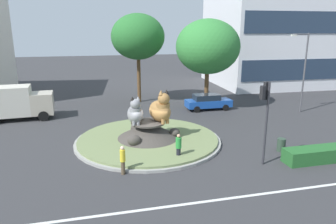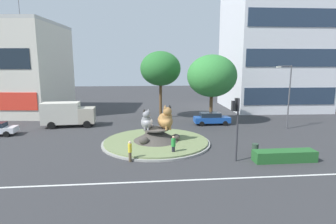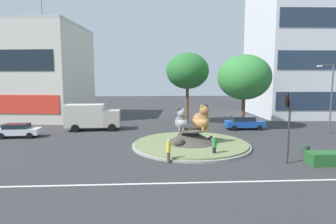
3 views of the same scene
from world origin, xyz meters
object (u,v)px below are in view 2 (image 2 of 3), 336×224
pedestrian_green_shirt (173,145)px  streetlight_arm (288,93)px  cat_statue_grey (147,121)px  broadleaf_tree_behind_island (160,69)px  delivery_box_truck (67,114)px  cat_statue_tabby (166,120)px  office_tower (274,25)px  second_tree_near_tower (212,76)px  litter_bin (255,149)px  pedestrian_yellow_shirt (130,151)px  traffic_light_mast (236,116)px  sedan_on_far_lane (211,118)px

pedestrian_green_shirt → streetlight_arm: bearing=26.7°
cat_statue_grey → broadleaf_tree_behind_island: size_ratio=0.22×
broadleaf_tree_behind_island → delivery_box_truck: broadleaf_tree_behind_island is taller
pedestrian_green_shirt → cat_statue_grey: bearing=118.0°
cat_statue_tabby → office_tower: 32.54m
streetlight_arm → pedestrian_green_shirt: size_ratio=4.51×
second_tree_near_tower → office_tower: bearing=41.3°
cat_statue_tabby → cat_statue_grey: bearing=-108.9°
streetlight_arm → delivery_box_truck: (-27.02, 3.76, -2.76)m
pedestrian_green_shirt → litter_bin: pedestrian_green_shirt is taller
pedestrian_green_shirt → litter_bin: bearing=-5.2°
second_tree_near_tower → pedestrian_yellow_shirt: second_tree_near_tower is taller
cat_statue_grey → pedestrian_green_shirt: bearing=34.9°
cat_statue_tabby → delivery_box_truck: bearing=-143.8°
traffic_light_mast → pedestrian_yellow_shirt: (-8.44, 0.57, -2.82)m
cat_statue_tabby → delivery_box_truck: size_ratio=0.42×
traffic_light_mast → litter_bin: 4.36m
cat_statue_grey → streetlight_arm: size_ratio=0.27×
office_tower → second_tree_near_tower: 20.78m
pedestrian_green_shirt → sedan_on_far_lane: pedestrian_green_shirt is taller
cat_statue_grey → streetlight_arm: (17.09, 4.84, 2.15)m
pedestrian_yellow_shirt → sedan_on_far_lane: size_ratio=0.37×
streetlight_arm → office_tower: bearing=-114.1°
second_tree_near_tower → pedestrian_green_shirt: size_ratio=5.33×
traffic_light_mast → litter_bin: size_ratio=5.68×
traffic_light_mast → second_tree_near_tower: 14.68m
second_tree_near_tower → sedan_on_far_lane: size_ratio=1.95×
office_tower → sedan_on_far_lane: bearing=-135.1°
pedestrian_green_shirt → delivery_box_truck: bearing=131.7°
office_tower → sedan_on_far_lane: 24.12m
streetlight_arm → cat_statue_grey: bearing=11.3°
office_tower → delivery_box_truck: office_tower is taller
streetlight_arm → broadleaf_tree_behind_island: bearing=-34.1°
cat_statue_grey → sedan_on_far_lane: size_ratio=0.45×
cat_statue_grey → litter_bin: cat_statue_grey is taller
pedestrian_green_shirt → second_tree_near_tower: bearing=59.5°
cat_statue_grey → litter_bin: size_ratio=2.35×
traffic_light_mast → delivery_box_truck: size_ratio=0.79×
cat_statue_tabby → delivery_box_truck: 14.63m
litter_bin → streetlight_arm: bearing=48.8°
pedestrian_green_shirt → pedestrian_yellow_shirt: bearing=-164.0°
cat_statue_tabby → office_tower: (21.12, 21.41, 12.42)m
traffic_light_mast → second_tree_near_tower: bearing=-15.4°
cat_statue_grey → pedestrian_green_shirt: (2.21, -3.67, -1.37)m
cat_statue_grey → office_tower: 33.79m
pedestrian_green_shirt → cat_statue_tabby: bearing=92.5°
second_tree_near_tower → litter_bin: (0.68, -12.80, -5.90)m
pedestrian_green_shirt → delivery_box_truck: delivery_box_truck is taller
cat_statue_tabby → pedestrian_yellow_shirt: cat_statue_tabby is taller
pedestrian_yellow_shirt → delivery_box_truck: bearing=-4.0°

